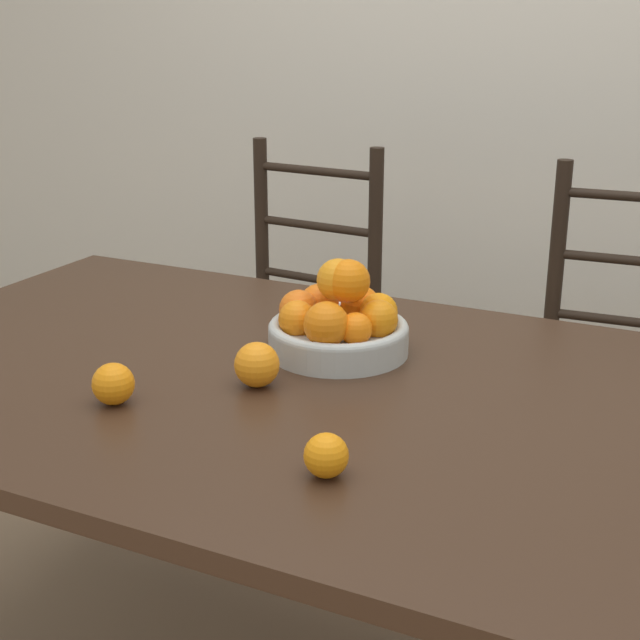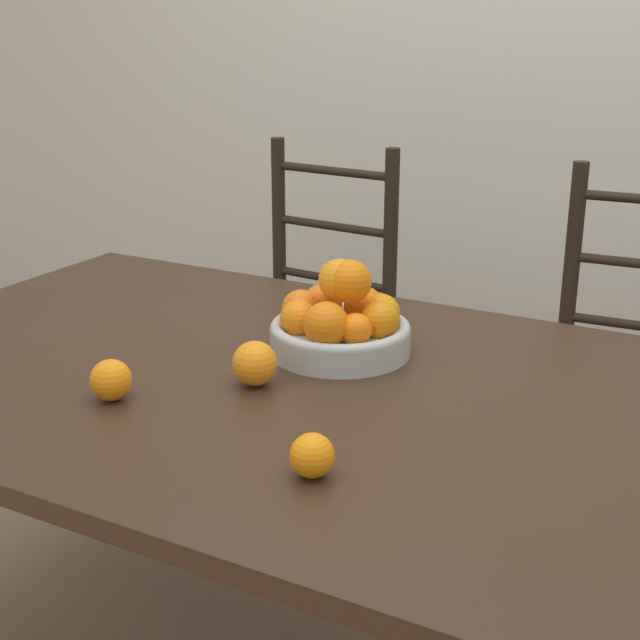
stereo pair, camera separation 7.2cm
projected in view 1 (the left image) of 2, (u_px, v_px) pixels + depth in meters
wall_back at (541, 37)px, 2.70m from camera, size 8.00×0.06×2.60m
dining_table at (319, 425)px, 1.59m from camera, size 1.86×1.05×0.75m
fruit_bowl at (339, 321)px, 1.68m from camera, size 0.27×0.27×0.19m
orange_loose_0 at (326, 455)px, 1.24m from camera, size 0.06×0.06×0.06m
orange_loose_1 at (113, 384)px, 1.47m from camera, size 0.07×0.07×0.07m
orange_loose_2 at (257, 365)px, 1.54m from camera, size 0.08×0.08×0.08m
chair_left at (292, 341)px, 2.54m from camera, size 0.45×0.43×1.03m
chair_right at (617, 397)px, 2.17m from camera, size 0.44×0.42×1.03m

